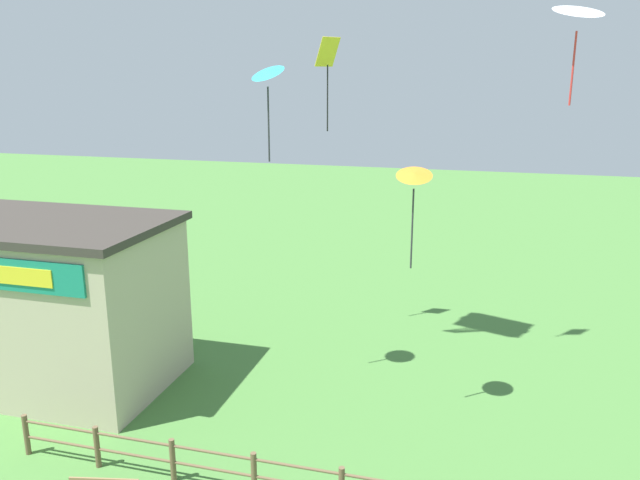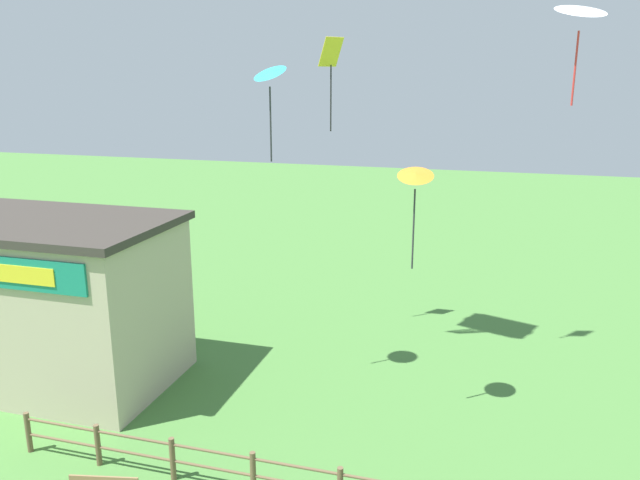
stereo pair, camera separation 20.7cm
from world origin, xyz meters
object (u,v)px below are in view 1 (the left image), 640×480
Objects in this scene: kite_white_delta at (579,11)px; seaside_building at (47,302)px; kite_cyan_delta at (268,76)px; kite_orange_delta at (414,179)px; kite_yellow_diamond at (328,64)px.

seaside_building is at bearing -175.90° from kite_white_delta.
seaside_building is 9.89m from kite_cyan_delta.
kite_cyan_delta is at bearing 170.93° from kite_orange_delta.
kite_yellow_diamond is (-3.75, 5.25, 3.04)m from kite_orange_delta.
kite_cyan_delta is at bearing -97.01° from kite_yellow_diamond.
kite_cyan_delta is (-0.56, -4.56, -0.40)m from kite_yellow_diamond.
kite_orange_delta is 0.88× the size of kite_yellow_diamond.
kite_orange_delta reaches higher than seaside_building.
kite_white_delta is at bearing -3.97° from kite_cyan_delta.
kite_yellow_diamond is at bearing 82.99° from kite_cyan_delta.
kite_cyan_delta reaches higher than kite_orange_delta.
kite_orange_delta is 5.52m from kite_white_delta.
kite_cyan_delta is (-4.31, 0.69, 2.64)m from kite_orange_delta.
seaside_building is 2.45× the size of kite_yellow_diamond.
seaside_building is 3.21× the size of kite_white_delta.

